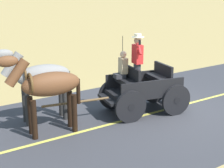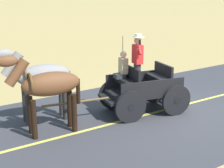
# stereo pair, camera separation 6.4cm
# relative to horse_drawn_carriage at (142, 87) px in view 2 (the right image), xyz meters

# --- Properties ---
(ground_plane) EXTENTS (200.00, 200.00, 0.00)m
(ground_plane) POSITION_rel_horse_drawn_carriage_xyz_m (-0.30, -0.96, -0.82)
(ground_plane) COLOR tan
(road_surface) EXTENTS (6.63, 160.00, 0.01)m
(road_surface) POSITION_rel_horse_drawn_carriage_xyz_m (-0.30, -0.96, -0.81)
(road_surface) COLOR #38383D
(road_surface) RESTS_ON ground
(road_centre_stripe) EXTENTS (0.12, 160.00, 0.00)m
(road_centre_stripe) POSITION_rel_horse_drawn_carriage_xyz_m (-0.30, -0.96, -0.81)
(road_centre_stripe) COLOR #DBCC4C
(road_centre_stripe) RESTS_ON road_surface
(horse_drawn_carriage) EXTENTS (1.86, 4.51, 2.50)m
(horse_drawn_carriage) POSITION_rel_horse_drawn_carriage_xyz_m (0.00, 0.00, 0.00)
(horse_drawn_carriage) COLOR black
(horse_drawn_carriage) RESTS_ON ground
(horse_near_side) EXTENTS (0.77, 2.15, 2.21)m
(horse_near_side) POSITION_rel_horse_drawn_carriage_xyz_m (0.12, 3.06, 0.51)
(horse_near_side) COLOR brown
(horse_near_side) RESTS_ON ground
(horse_off_side) EXTENTS (0.77, 2.15, 2.21)m
(horse_off_side) POSITION_rel_horse_drawn_carriage_xyz_m (1.05, 2.88, 0.51)
(horse_off_side) COLOR gray
(horse_off_side) RESTS_ON ground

